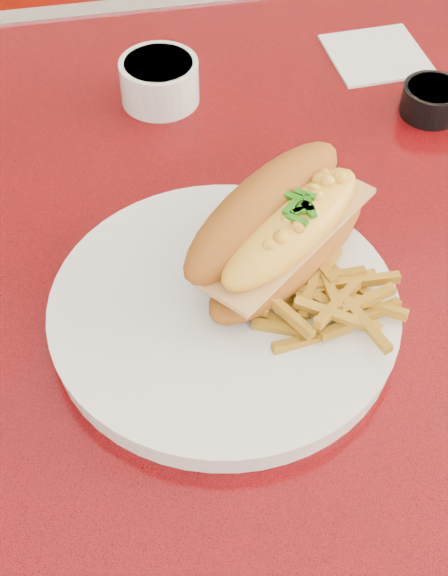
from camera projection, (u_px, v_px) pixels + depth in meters
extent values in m
plane|color=silver|center=(293.00, 551.00, 1.32)|extent=(8.00, 8.00, 0.00)
cube|color=red|center=(345.00, 227.00, 0.76)|extent=(1.20, 0.80, 0.04)
cube|color=silver|center=(253.00, 8.00, 1.01)|extent=(1.22, 0.03, 0.04)
cylinder|color=silver|center=(311.00, 435.00, 1.04)|extent=(0.09, 0.09, 0.72)
cylinder|color=silver|center=(294.00, 547.00, 1.31)|extent=(0.52, 0.52, 0.03)
cube|color=maroon|center=(206.00, 147.00, 1.65)|extent=(1.20, 0.50, 0.45)
cylinder|color=white|center=(224.00, 313.00, 0.65)|extent=(0.31, 0.31, 0.02)
cylinder|color=white|center=(224.00, 304.00, 0.64)|extent=(0.32, 0.32, 0.00)
ellipsoid|color=#A75C1B|center=(290.00, 249.00, 0.66)|extent=(0.19, 0.17, 0.04)
cube|color=tan|center=(291.00, 236.00, 0.64)|extent=(0.17, 0.15, 0.01)
ellipsoid|color=yellow|center=(292.00, 226.00, 0.64)|extent=(0.16, 0.15, 0.04)
ellipsoid|color=#A75C1B|center=(266.00, 209.00, 0.64)|extent=(0.20, 0.18, 0.08)
cube|color=silver|center=(296.00, 272.00, 0.66)|extent=(0.04, 0.13, 0.00)
cube|color=silver|center=(252.00, 213.00, 0.71)|extent=(0.03, 0.04, 0.00)
cylinder|color=white|center=(160.00, 81.00, 0.84)|extent=(0.11, 0.11, 0.05)
cylinder|color=black|center=(158.00, 65.00, 0.82)|extent=(0.09, 0.09, 0.01)
cylinder|color=black|center=(432.00, 100.00, 0.83)|extent=(0.07, 0.07, 0.03)
cylinder|color=#E57953|center=(434.00, 90.00, 0.82)|extent=(0.06, 0.06, 0.01)
cube|color=white|center=(376.00, 55.00, 0.91)|extent=(0.11, 0.11, 0.00)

